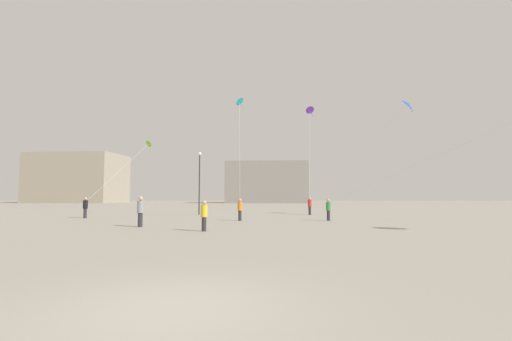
{
  "coord_description": "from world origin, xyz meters",
  "views": [
    {
      "loc": [
        1.65,
        -5.62,
        1.76
      ],
      "look_at": [
        0.0,
        23.01,
        3.88
      ],
      "focal_mm": 24.71,
      "sensor_mm": 36.0,
      "label": 1
    }
  ],
  "objects_px": {
    "person_in_grey": "(140,210)",
    "person_in_orange": "(240,209)",
    "person_in_yellow": "(204,214)",
    "person_in_green": "(328,209)",
    "kite_cyan_diamond": "(240,103)",
    "kite_violet_diamond": "(310,111)",
    "person_in_black": "(85,207)",
    "kite_lime_diamond": "(148,145)",
    "building_left_hall": "(78,179)",
    "person_in_red": "(310,205)",
    "building_centre_hall": "(267,182)",
    "kite_cobalt_diamond": "(407,105)",
    "lamppost_east": "(199,174)"
  },
  "relations": [
    {
      "from": "person_in_green",
      "to": "kite_cyan_diamond",
      "type": "xyz_separation_m",
      "value": [
        -7.01,
        4.09,
        9.1
      ]
    },
    {
      "from": "building_left_hall",
      "to": "person_in_orange",
      "type": "bearing_deg",
      "value": -53.0
    },
    {
      "from": "person_in_black",
      "to": "kite_cobalt_diamond",
      "type": "relative_size",
      "value": 0.18
    },
    {
      "from": "kite_violet_diamond",
      "to": "lamppost_east",
      "type": "height_order",
      "value": "kite_violet_diamond"
    },
    {
      "from": "building_left_hall",
      "to": "lamppost_east",
      "type": "bearing_deg",
      "value": -52.17
    },
    {
      "from": "person_in_red",
      "to": "kite_cobalt_diamond",
      "type": "xyz_separation_m",
      "value": [
        8.6,
        -2.35,
        9.11
      ]
    },
    {
      "from": "person_in_orange",
      "to": "person_in_yellow",
      "type": "distance_m",
      "value": 7.92
    },
    {
      "from": "person_in_orange",
      "to": "kite_violet_diamond",
      "type": "bearing_deg",
      "value": -125.15
    },
    {
      "from": "person_in_red",
      "to": "kite_cobalt_diamond",
      "type": "height_order",
      "value": "kite_cobalt_diamond"
    },
    {
      "from": "person_in_grey",
      "to": "person_in_black",
      "type": "bearing_deg",
      "value": 29.51
    },
    {
      "from": "person_in_yellow",
      "to": "lamppost_east",
      "type": "xyz_separation_m",
      "value": [
        -3.85,
        16.24,
        3.14
      ]
    },
    {
      "from": "kite_cobalt_diamond",
      "to": "building_left_hall",
      "type": "relative_size",
      "value": 0.38
    },
    {
      "from": "person_in_grey",
      "to": "building_centre_hall",
      "type": "bearing_deg",
      "value": -18.71
    },
    {
      "from": "person_in_red",
      "to": "building_left_hall",
      "type": "distance_m",
      "value": 87.12
    },
    {
      "from": "kite_cobalt_diamond",
      "to": "building_left_hall",
      "type": "xyz_separation_m",
      "value": [
        -68.47,
        65.38,
        -3.17
      ]
    },
    {
      "from": "person_in_grey",
      "to": "person_in_orange",
      "type": "bearing_deg",
      "value": -58.22
    },
    {
      "from": "person_in_orange",
      "to": "person_in_red",
      "type": "xyz_separation_m",
      "value": [
        5.87,
        8.62,
        0.04
      ]
    },
    {
      "from": "person_in_orange",
      "to": "person_in_black",
      "type": "height_order",
      "value": "person_in_black"
    },
    {
      "from": "person_in_red",
      "to": "person_in_orange",
      "type": "bearing_deg",
      "value": -98.11
    },
    {
      "from": "person_in_black",
      "to": "kite_cobalt_diamond",
      "type": "height_order",
      "value": "kite_cobalt_diamond"
    },
    {
      "from": "kite_cobalt_diamond",
      "to": "person_in_black",
      "type": "bearing_deg",
      "value": -171.77
    },
    {
      "from": "person_in_red",
      "to": "kite_violet_diamond",
      "type": "bearing_deg",
      "value": 108.65
    },
    {
      "from": "person_in_yellow",
      "to": "person_in_green",
      "type": "xyz_separation_m",
      "value": [
        7.48,
        8.36,
        0.01
      ]
    },
    {
      "from": "person_in_orange",
      "to": "person_in_red",
      "type": "bearing_deg",
      "value": -131.34
    },
    {
      "from": "person_in_yellow",
      "to": "building_centre_hall",
      "type": "distance_m",
      "value": 80.39
    },
    {
      "from": "kite_lime_diamond",
      "to": "kite_violet_diamond",
      "type": "height_order",
      "value": "kite_violet_diamond"
    },
    {
      "from": "kite_cyan_diamond",
      "to": "building_centre_hall",
      "type": "bearing_deg",
      "value": 89.54
    },
    {
      "from": "person_in_yellow",
      "to": "person_in_black",
      "type": "xyz_separation_m",
      "value": [
        -11.9,
        10.16,
        0.07
      ]
    },
    {
      "from": "person_in_yellow",
      "to": "kite_cyan_diamond",
      "type": "relative_size",
      "value": 0.17
    },
    {
      "from": "person_in_green",
      "to": "person_in_yellow",
      "type": "bearing_deg",
      "value": -177.44
    },
    {
      "from": "person_in_red",
      "to": "building_left_hall",
      "type": "bearing_deg",
      "value": 159.68
    },
    {
      "from": "kite_lime_diamond",
      "to": "kite_violet_diamond",
      "type": "xyz_separation_m",
      "value": [
        16.97,
        1.84,
        3.8
      ]
    },
    {
      "from": "person_in_grey",
      "to": "kite_cobalt_diamond",
      "type": "distance_m",
      "value": 24.7
    },
    {
      "from": "person_in_green",
      "to": "person_in_grey",
      "type": "xyz_separation_m",
      "value": [
        -11.7,
        -6.05,
        0.1
      ]
    },
    {
      "from": "person_in_orange",
      "to": "kite_violet_diamond",
      "type": "distance_m",
      "value": 16.72
    },
    {
      "from": "kite_violet_diamond",
      "to": "kite_cyan_diamond",
      "type": "distance_m",
      "value": 9.96
    },
    {
      "from": "lamppost_east",
      "to": "kite_lime_diamond",
      "type": "bearing_deg",
      "value": 164.92
    },
    {
      "from": "person_in_green",
      "to": "person_in_black",
      "type": "height_order",
      "value": "person_in_black"
    },
    {
      "from": "person_in_grey",
      "to": "building_centre_hall",
      "type": "distance_m",
      "value": 78.24
    },
    {
      "from": "kite_lime_diamond",
      "to": "building_left_hall",
      "type": "xyz_separation_m",
      "value": [
        -43.31,
        61.69,
        -0.27
      ]
    },
    {
      "from": "person_in_yellow",
      "to": "person_in_red",
      "type": "bearing_deg",
      "value": -155.67
    },
    {
      "from": "person_in_orange",
      "to": "kite_violet_diamond",
      "type": "relative_size",
      "value": 0.16
    },
    {
      "from": "kite_lime_diamond",
      "to": "building_centre_hall",
      "type": "relative_size",
      "value": 0.37
    },
    {
      "from": "person_in_black",
      "to": "kite_lime_diamond",
      "type": "relative_size",
      "value": 0.21
    },
    {
      "from": "person_in_orange",
      "to": "kite_lime_diamond",
      "type": "bearing_deg",
      "value": -50.04
    },
    {
      "from": "person_in_orange",
      "to": "kite_violet_diamond",
      "type": "xyz_separation_m",
      "value": [
        6.29,
        11.79,
        10.05
      ]
    },
    {
      "from": "person_in_green",
      "to": "kite_violet_diamond",
      "type": "distance_m",
      "value": 15.12
    },
    {
      "from": "kite_violet_diamond",
      "to": "kite_cyan_diamond",
      "type": "height_order",
      "value": "kite_violet_diamond"
    },
    {
      "from": "person_in_grey",
      "to": "kite_cyan_diamond",
      "type": "relative_size",
      "value": 0.19
    },
    {
      "from": "person_in_green",
      "to": "person_in_grey",
      "type": "distance_m",
      "value": 13.18
    }
  ]
}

